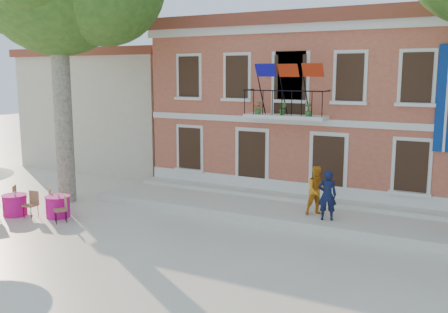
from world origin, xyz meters
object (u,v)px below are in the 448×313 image
(cafe_table_3, at_px, (58,206))
(cafe_table_0, at_px, (15,204))
(pedestrian_navy, at_px, (327,195))
(pedestrian_orange, at_px, (317,191))

(cafe_table_3, bearing_deg, cafe_table_0, -159.36)
(pedestrian_navy, height_order, pedestrian_orange, pedestrian_orange)
(pedestrian_orange, bearing_deg, pedestrian_navy, -82.94)
(cafe_table_0, bearing_deg, pedestrian_orange, 23.16)
(pedestrian_orange, xyz_separation_m, cafe_table_3, (-8.48, -3.71, -0.73))
(pedestrian_orange, bearing_deg, cafe_table_3, 163.44)
(pedestrian_navy, bearing_deg, pedestrian_orange, -63.81)
(pedestrian_navy, relative_size, pedestrian_orange, 0.99)
(cafe_table_0, distance_m, cafe_table_3, 1.67)
(pedestrian_navy, relative_size, cafe_table_0, 0.91)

